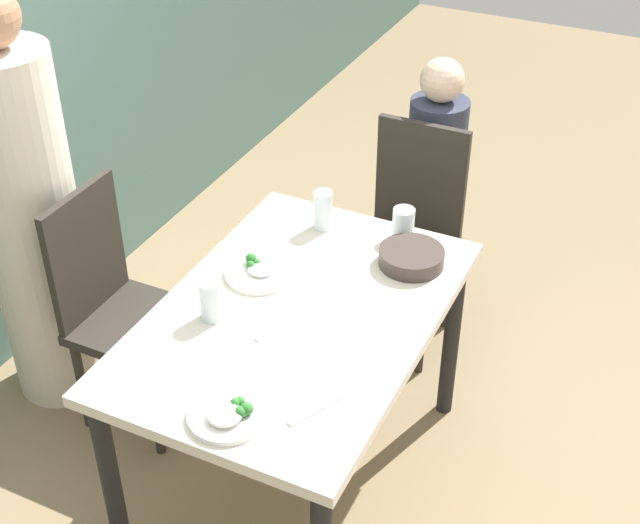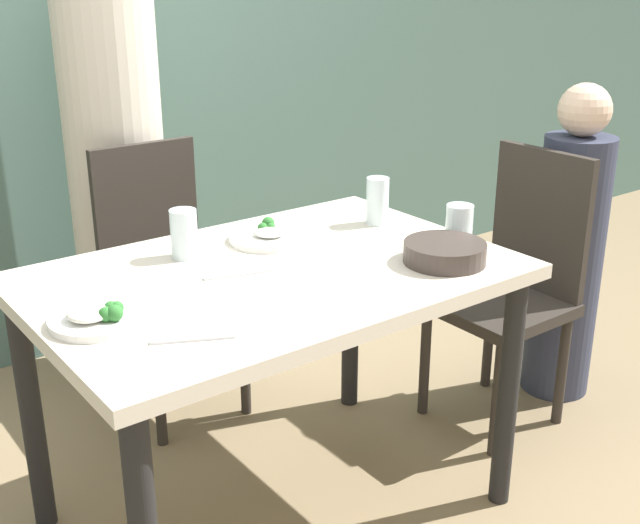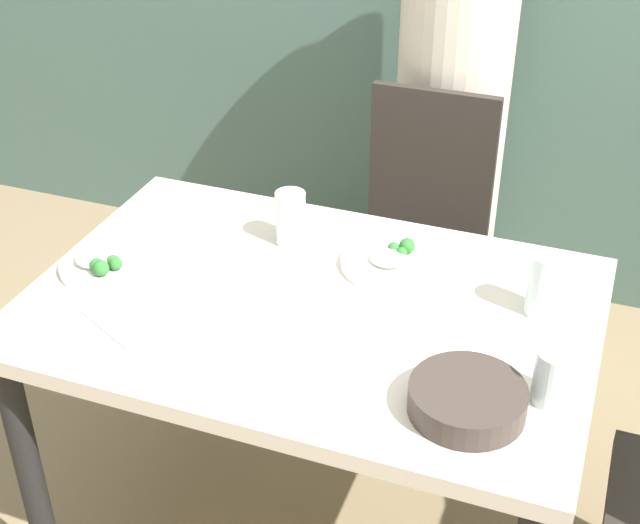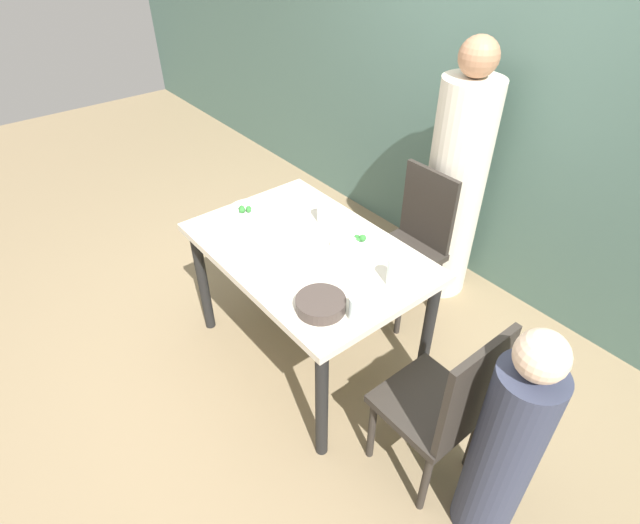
% 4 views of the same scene
% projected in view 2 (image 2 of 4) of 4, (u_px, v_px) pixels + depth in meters
% --- Properties ---
extents(ground_plane, '(10.00, 10.00, 0.00)m').
position_uv_depth(ground_plane, '(277.00, 510.00, 2.36)').
color(ground_plane, '#847051').
extents(wall_back, '(10.00, 0.06, 2.70)m').
position_uv_depth(wall_back, '(54.00, 10.00, 2.95)').
color(wall_back, '#4C6B60').
rests_on(wall_back, ground_plane).
extents(dining_table, '(1.24, 0.83, 0.76)m').
position_uv_depth(dining_table, '(273.00, 303.00, 2.13)').
color(dining_table, beige).
rests_on(dining_table, ground_plane).
extents(chair_adult_spot, '(0.40, 0.40, 0.94)m').
position_uv_depth(chair_adult_spot, '(165.00, 273.00, 2.79)').
color(chair_adult_spot, '#2D2823').
rests_on(chair_adult_spot, ground_plane).
extents(chair_child_spot, '(0.40, 0.40, 0.94)m').
position_uv_depth(chair_child_spot, '(514.00, 281.00, 2.71)').
color(chair_child_spot, '#2D2823').
rests_on(chair_child_spot, ground_plane).
extents(person_adult, '(0.35, 0.35, 1.63)m').
position_uv_depth(person_adult, '(118.00, 183.00, 2.95)').
color(person_adult, beige).
rests_on(person_adult, ground_plane).
extents(person_child, '(0.24, 0.24, 1.14)m').
position_uv_depth(person_child, '(568.00, 255.00, 2.86)').
color(person_child, '#33384C').
rests_on(person_child, ground_plane).
extents(bowl_curry, '(0.22, 0.22, 0.06)m').
position_uv_depth(bowl_curry, '(445.00, 252.00, 2.14)').
color(bowl_curry, '#3D332D').
rests_on(bowl_curry, dining_table).
extents(plate_rice_adult, '(0.22, 0.22, 0.06)m').
position_uv_depth(plate_rice_adult, '(98.00, 317.00, 1.78)').
color(plate_rice_adult, white).
rests_on(plate_rice_adult, dining_table).
extents(plate_rice_child, '(0.23, 0.23, 0.06)m').
position_uv_depth(plate_rice_child, '(269.00, 236.00, 2.31)').
color(plate_rice_child, white).
rests_on(plate_rice_child, dining_table).
extents(glass_water_tall, '(0.07, 0.07, 0.13)m').
position_uv_depth(glass_water_tall, '(184.00, 234.00, 2.16)').
color(glass_water_tall, silver).
rests_on(glass_water_tall, dining_table).
extents(glass_water_short, '(0.07, 0.07, 0.14)m').
position_uv_depth(glass_water_short, '(377.00, 201.00, 2.44)').
color(glass_water_short, silver).
rests_on(glass_water_short, dining_table).
extents(glass_water_center, '(0.08, 0.08, 0.11)m').
position_uv_depth(glass_water_center, '(459.00, 224.00, 2.27)').
color(glass_water_center, silver).
rests_on(glass_water_center, dining_table).
extents(fork_steel, '(0.17, 0.10, 0.01)m').
position_uv_depth(fork_steel, '(193.00, 339.00, 1.70)').
color(fork_steel, silver).
rests_on(fork_steel, dining_table).
extents(spoon_steel, '(0.18, 0.07, 0.01)m').
position_uv_depth(spoon_steel, '(238.00, 274.00, 2.06)').
color(spoon_steel, silver).
rests_on(spoon_steel, dining_table).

